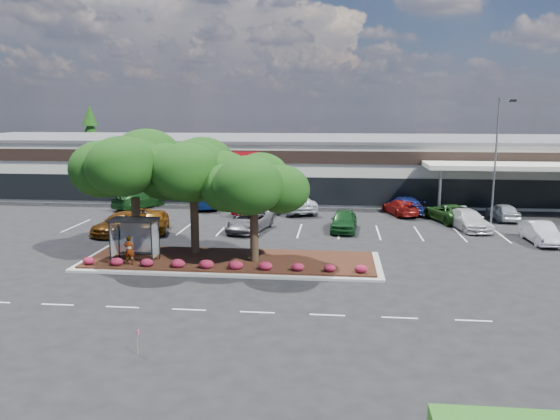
# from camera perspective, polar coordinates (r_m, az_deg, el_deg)

# --- Properties ---
(ground) EXTENTS (160.00, 160.00, 0.00)m
(ground) POSITION_cam_1_polar(r_m,az_deg,el_deg) (29.22, -2.80, -7.79)
(ground) COLOR black
(ground) RESTS_ON ground
(retail_store) EXTENTS (80.40, 25.20, 6.25)m
(retail_store) POSITION_cam_1_polar(r_m,az_deg,el_deg) (61.78, 2.06, 4.78)
(retail_store) COLOR beige
(retail_store) RESTS_ON ground
(landscape_island) EXTENTS (18.00, 6.00, 0.26)m
(landscape_island) POSITION_cam_1_polar(r_m,az_deg,el_deg) (33.29, -5.16, -5.33)
(landscape_island) COLOR #A1A19C
(landscape_island) RESTS_ON ground
(lane_markings) EXTENTS (33.12, 20.06, 0.01)m
(lane_markings) POSITION_cam_1_polar(r_m,az_deg,el_deg) (39.18, -0.67, -3.08)
(lane_markings) COLOR silver
(lane_markings) RESTS_ON ground
(shrub_row) EXTENTS (17.00, 0.80, 0.50)m
(shrub_row) POSITION_cam_1_polar(r_m,az_deg,el_deg) (31.21, -5.92, -5.67)
(shrub_row) COLOR #9A1E47
(shrub_row) RESTS_ON landscape_island
(bus_shelter) EXTENTS (2.75, 1.55, 2.59)m
(bus_shelter) POSITION_cam_1_polar(r_m,az_deg,el_deg) (33.30, -14.91, -1.77)
(bus_shelter) COLOR black
(bus_shelter) RESTS_ON landscape_island
(island_tree_west) EXTENTS (7.20, 7.20, 7.89)m
(island_tree_west) POSITION_cam_1_polar(r_m,az_deg,el_deg) (34.58, -14.92, 1.86)
(island_tree_west) COLOR #16370C
(island_tree_west) RESTS_ON landscape_island
(island_tree_mid) EXTENTS (6.60, 6.60, 7.32)m
(island_tree_mid) POSITION_cam_1_polar(r_m,az_deg,el_deg) (34.20, -8.99, 1.51)
(island_tree_mid) COLOR #16370C
(island_tree_mid) RESTS_ON landscape_island
(island_tree_east) EXTENTS (5.80, 5.80, 6.50)m
(island_tree_east) POSITION_cam_1_polar(r_m,az_deg,el_deg) (32.00, -2.73, 0.29)
(island_tree_east) COLOR #16370C
(island_tree_east) RESTS_ON landscape_island
(conifer_north_west) EXTENTS (4.40, 4.40, 10.00)m
(conifer_north_west) POSITION_cam_1_polar(r_m,az_deg,el_deg) (81.17, -19.13, 6.84)
(conifer_north_west) COLOR #16370C
(conifer_north_west) RESTS_ON ground
(person_waiting) EXTENTS (0.63, 0.41, 1.73)m
(person_waiting) POSITION_cam_1_polar(r_m,az_deg,el_deg) (32.92, -15.47, -4.05)
(person_waiting) COLOR #594C47
(person_waiting) RESTS_ON landscape_island
(light_pole) EXTENTS (1.43, 0.52, 10.05)m
(light_pole) POSITION_cam_1_polar(r_m,az_deg,el_deg) (44.18, 21.62, 3.58)
(light_pole) COLOR #A1A19C
(light_pole) RESTS_ON ground
(survey_stake) EXTENTS (0.07, 0.14, 0.99)m
(survey_stake) POSITION_cam_1_polar(r_m,az_deg,el_deg) (21.69, -14.65, -12.89)
(survey_stake) COLOR #A27954
(survey_stake) RESTS_ON ground
(car_0) EXTENTS (3.84, 5.69, 1.53)m
(car_0) POSITION_cam_1_polar(r_m,az_deg,el_deg) (42.70, -16.28, -1.34)
(car_0) COLOR #6D390A
(car_0) RESTS_ON ground
(car_1) EXTENTS (3.58, 5.42, 1.46)m
(car_1) POSITION_cam_1_polar(r_m,az_deg,el_deg) (42.82, -16.30, -1.36)
(car_1) COLOR black
(car_1) RESTS_ON ground
(car_2) EXTENTS (2.90, 5.06, 1.62)m
(car_2) POSITION_cam_1_polar(r_m,az_deg,el_deg) (42.69, -12.93, -1.13)
(car_2) COLOR #6C3A07
(car_2) RESTS_ON ground
(car_3) EXTENTS (3.49, 5.67, 1.47)m
(car_3) POSITION_cam_1_polar(r_m,az_deg,el_deg) (41.84, -3.24, -1.22)
(car_3) COLOR slate
(car_3) RESTS_ON ground
(car_4) EXTENTS (2.21, 4.84, 1.61)m
(car_4) POSITION_cam_1_polar(r_m,az_deg,el_deg) (42.12, 6.70, -1.10)
(car_4) COLOR #14441B
(car_4) RESTS_ON ground
(car_7) EXTENTS (3.11, 5.50, 1.50)m
(car_7) POSITION_cam_1_polar(r_m,az_deg,el_deg) (44.83, 19.05, -0.97)
(car_7) COLOR silver
(car_7) RESTS_ON ground
(car_8) EXTENTS (1.73, 4.56, 1.48)m
(car_8) POSITION_cam_1_polar(r_m,az_deg,el_deg) (42.10, 25.57, -2.14)
(car_8) COLOR #ABAEB8
(car_8) RESTS_ON ground
(car_9) EXTENTS (4.31, 6.07, 1.63)m
(car_9) POSITION_cam_1_polar(r_m,az_deg,el_deg) (53.27, -14.58, 1.04)
(car_9) COLOR #174217
(car_9) RESTS_ON ground
(car_10) EXTENTS (3.44, 5.69, 1.54)m
(car_10) POSITION_cam_1_polar(r_m,az_deg,el_deg) (52.07, -7.64, 1.02)
(car_10) COLOR navy
(car_10) RESTS_ON ground
(car_11) EXTENTS (3.24, 5.70, 1.56)m
(car_11) POSITION_cam_1_polar(r_m,az_deg,el_deg) (48.36, -1.61, 0.41)
(car_11) COLOR silver
(car_11) RESTS_ON ground
(car_12) EXTENTS (3.84, 5.84, 1.57)m
(car_12) POSITION_cam_1_polar(r_m,az_deg,el_deg) (48.69, -2.80, 0.48)
(car_12) COLOR #8F050C
(car_12) RESTS_ON ground
(car_13) EXTENTS (4.51, 6.75, 1.72)m
(car_13) POSITION_cam_1_polar(r_m,az_deg,el_deg) (49.64, 1.68, 0.76)
(car_13) COLOR silver
(car_13) RESTS_ON ground
(car_14) EXTENTS (3.24, 5.09, 1.37)m
(car_14) POSITION_cam_1_polar(r_m,az_deg,el_deg) (49.43, 12.44, 0.28)
(car_14) COLOR maroon
(car_14) RESTS_ON ground
(car_15) EXTENTS (3.26, 5.63, 1.54)m
(car_15) POSITION_cam_1_polar(r_m,az_deg,el_deg) (50.35, 12.90, 0.53)
(car_15) COLOR navy
(car_15) RESTS_ON ground
(car_16) EXTENTS (3.98, 5.85, 1.49)m
(car_16) POSITION_cam_1_polar(r_m,az_deg,el_deg) (47.56, 17.19, -0.26)
(car_16) COLOR #1E4818
(car_16) RESTS_ON ground
(car_17) EXTENTS (2.13, 4.38, 1.44)m
(car_17) POSITION_cam_1_polar(r_m,az_deg,el_deg) (49.73, 22.24, -0.15)
(car_17) COLOR silver
(car_17) RESTS_ON ground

